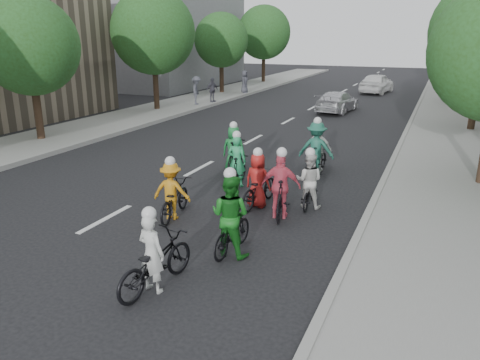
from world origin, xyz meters
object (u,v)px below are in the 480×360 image
Objects in this scene: cyclist_0 at (155,260)px; cyclist_3 at (281,192)px; cyclist_5 at (238,167)px; spectator_1 at (212,90)px; cyclist_9 at (234,153)px; follow_car_lead at (337,102)px; spectator_2 at (245,82)px; cyclist_1 at (231,221)px; follow_car_trail at (377,83)px; cyclist_6 at (309,186)px; cyclist_8 at (318,155)px; cyclist_7 at (316,152)px; cyclist_2 at (173,196)px; spectator_0 at (197,90)px; cyclist_4 at (258,185)px.

cyclist_0 is 1.10× the size of cyclist_3.
spectator_1 is (-8.41, 15.07, 0.35)m from cyclist_5.
cyclist_0 is at bearing 93.23° from cyclist_9.
spectator_2 reaches higher than follow_car_lead.
cyclist_0 is 1.21× the size of spectator_2.
spectator_1 is (-8.19, -0.13, 0.34)m from follow_car_lead.
follow_car_trail is at bearing -83.86° from cyclist_1.
cyclist_6 is at bearing -98.32° from cyclist_1.
cyclist_8 reaches higher than follow_car_trail.
follow_car_lead is 0.93× the size of follow_car_trail.
cyclist_1 is 0.99× the size of cyclist_7.
cyclist_8 is at bearing -160.68° from spectator_2.
cyclist_5 is at bearing 43.69° from cyclist_7.
cyclist_0 is 23.23m from spectator_1.
follow_car_lead is at bearing -66.40° from spectator_1.
cyclist_7 reaches higher than cyclist_1.
cyclist_2 is (-2.17, 1.26, -0.14)m from cyclist_1.
cyclist_2 is 18.70m from spectator_0.
cyclist_2 is 1.07× the size of spectator_0.
spectator_1 reaches higher than cyclist_2.
spectator_2 is at bearing -76.20° from cyclist_3.
cyclist_9 is (-0.25, 4.35, 0.06)m from cyclist_2.
cyclist_8 is 12.87m from follow_car_lead.
cyclist_5 is 1.03× the size of spectator_2.
cyclist_2 is at bearing 51.59° from cyclist_4.
follow_car_lead is 8.19m from spectator_1.
spectator_2 is (-9.55, 21.72, 0.41)m from cyclist_4.
cyclist_1 is 6.80m from cyclist_8.
spectator_2 is at bearing 37.66° from follow_car_trail.
cyclist_0 is at bearing 87.86° from cyclist_8.
spectator_1 is at bearing -70.66° from cyclist_9.
cyclist_1 is 4.64m from cyclist_5.
spectator_1 reaches higher than cyclist_6.
cyclist_7 is at bearing -87.14° from cyclist_0.
cyclist_6 is at bearing -124.60° from cyclist_3.
cyclist_6 is (2.48, -0.91, -0.02)m from cyclist_5.
cyclist_1 is at bearing -101.63° from cyclist_0.
follow_car_lead is 2.64× the size of spectator_1.
spectator_2 is (-9.39, 26.47, 0.42)m from cyclist_0.
follow_car_trail is at bearing -83.75° from cyclist_8.
cyclist_5 is 2.82m from cyclist_7.
cyclist_5 is 3.11m from cyclist_8.
spectator_2 reaches higher than follow_car_trail.
spectator_0 is (-10.53, 17.97, 0.30)m from cyclist_1.
follow_car_trail is at bearing -97.93° from cyclist_5.
cyclist_0 is 0.48× the size of follow_car_lead.
follow_car_lead is at bearing -77.92° from cyclist_0.
follow_car_lead is at bearing -93.66° from cyclist_3.
cyclist_3 is at bearing 95.47° from cyclist_8.
cyclist_8 is at bearing -164.78° from cyclist_9.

